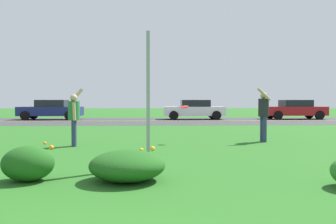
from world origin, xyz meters
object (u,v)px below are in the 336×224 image
(person_thrower_green_shirt, at_px, (74,115))
(car_navy_center_right, at_px, (51,110))
(sign_post_by_roadside, at_px, (148,99))
(person_catcher_dark_shirt, at_px, (263,112))
(car_white_center_left, at_px, (194,109))
(car_red_leftmost, at_px, (294,109))
(frisbee_red, at_px, (185,107))

(person_thrower_green_shirt, xyz_separation_m, car_navy_center_right, (-5.20, 15.96, -0.18))
(sign_post_by_roadside, relative_size, person_thrower_green_shirt, 1.58)
(person_catcher_dark_shirt, height_order, car_white_center_left, person_catcher_dark_shirt)
(person_thrower_green_shirt, relative_size, car_red_leftmost, 0.38)
(sign_post_by_roadside, distance_m, car_white_center_left, 19.68)
(person_catcher_dark_shirt, bearing_deg, car_white_center_left, 92.14)
(person_thrower_green_shirt, xyz_separation_m, car_red_leftmost, (13.02, 15.96, -0.18))
(sign_post_by_roadside, bearing_deg, car_navy_center_right, 110.96)
(person_thrower_green_shirt, bearing_deg, sign_post_by_roadside, -57.02)
(sign_post_by_roadside, bearing_deg, car_red_leftmost, 60.96)
(sign_post_by_roadside, height_order, frisbee_red, sign_post_by_roadside)
(frisbee_red, distance_m, car_red_leftmost, 18.06)
(person_catcher_dark_shirt, height_order, car_red_leftmost, person_catcher_dark_shirt)
(frisbee_red, bearing_deg, person_catcher_dark_shirt, 4.62)
(sign_post_by_roadside, bearing_deg, car_white_center_left, 80.79)
(car_navy_center_right, bearing_deg, car_red_leftmost, 0.00)
(sign_post_by_roadside, xyz_separation_m, person_thrower_green_shirt, (-2.24, 3.45, -0.44))
(person_catcher_dark_shirt, bearing_deg, person_thrower_green_shirt, -171.09)
(person_thrower_green_shirt, distance_m, car_white_center_left, 16.85)
(sign_post_by_roadside, xyz_separation_m, car_white_center_left, (3.15, 19.41, -0.63))
(sign_post_by_roadside, xyz_separation_m, frisbee_red, (1.10, 4.17, -0.21))
(person_thrower_green_shirt, relative_size, frisbee_red, 6.45)
(person_catcher_dark_shirt, relative_size, car_red_leftmost, 0.40)
(frisbee_red, height_order, car_navy_center_right, car_navy_center_right)
(sign_post_by_roadside, height_order, car_white_center_left, sign_post_by_roadside)
(person_catcher_dark_shirt, relative_size, frisbee_red, 6.65)
(car_navy_center_right, bearing_deg, sign_post_by_roadside, -69.04)
(car_white_center_left, bearing_deg, frisbee_red, -97.66)
(sign_post_by_roadside, height_order, person_thrower_green_shirt, sign_post_by_roadside)
(frisbee_red, xyz_separation_m, car_navy_center_right, (-8.53, 15.24, -0.41))
(person_thrower_green_shirt, height_order, car_white_center_left, person_thrower_green_shirt)
(sign_post_by_roadside, xyz_separation_m, car_navy_center_right, (-7.43, 19.41, -0.63))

